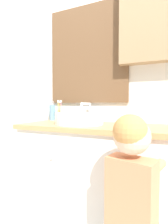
{
  "coord_description": "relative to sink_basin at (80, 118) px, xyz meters",
  "views": [
    {
      "loc": [
        0.42,
        -0.94,
        0.95
      ],
      "look_at": [
        -0.13,
        0.29,
        0.89
      ],
      "focal_mm": 28.0,
      "sensor_mm": 36.0,
      "label": 1
    }
  ],
  "objects": [
    {
      "name": "child_figure",
      "position": [
        0.48,
        -0.42,
        -0.3
      ],
      "size": [
        0.31,
        0.42,
        0.91
      ],
      "color": "slate",
      "rests_on": "ground_plane"
    },
    {
      "name": "toothbrush_holder",
      "position": [
        -0.3,
        0.18,
        0.0
      ],
      "size": [
        0.07,
        0.07,
        0.2
      ],
      "color": "#66B27F",
      "rests_on": "vanity_counter"
    },
    {
      "name": "vanity_counter",
      "position": [
        0.18,
        0.01,
        -0.44
      ],
      "size": [
        1.3,
        0.52,
        0.79
      ],
      "color": "silver",
      "rests_on": "ground_plane"
    },
    {
      "name": "sink_basin",
      "position": [
        0.0,
        0.0,
        0.0
      ],
      "size": [
        0.39,
        0.45,
        0.18
      ],
      "color": "white",
      "rests_on": "vanity_counter"
    },
    {
      "name": "soap_dispenser",
      "position": [
        -0.39,
        0.19,
        0.03
      ],
      "size": [
        0.06,
        0.06,
        0.19
      ],
      "color": "#6B93B2",
      "rests_on": "vanity_counter"
    },
    {
      "name": "wall_back",
      "position": [
        0.2,
        0.29,
        0.44
      ],
      "size": [
        3.2,
        0.18,
        2.5
      ],
      "color": "silver",
      "rests_on": "ground_plane"
    }
  ]
}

